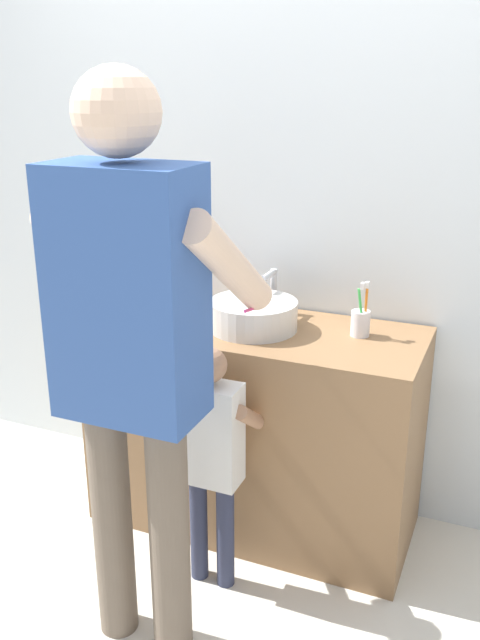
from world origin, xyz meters
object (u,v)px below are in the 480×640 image
(soap_bottle, at_px, (193,296))
(adult_parent, at_px, (132,331))
(toothbrush_cup, at_px, (361,322))
(child_toddler, at_px, (212,447))

(soap_bottle, bearing_deg, adult_parent, -75.22)
(soap_bottle, bearing_deg, toothbrush_cup, -0.93)
(adult_parent, bearing_deg, toothbrush_cup, 58.60)
(soap_bottle, xyz_separation_m, child_toddler, (0.30, -0.48, -0.37))
(child_toddler, distance_m, adult_parent, 0.62)
(adult_parent, bearing_deg, child_toddler, 74.21)
(child_toddler, bearing_deg, soap_bottle, 122.29)
(toothbrush_cup, bearing_deg, adult_parent, -121.40)
(toothbrush_cup, height_order, soap_bottle, toothbrush_cup)
(toothbrush_cup, xyz_separation_m, soap_bottle, (-0.69, 0.01, 0.01))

